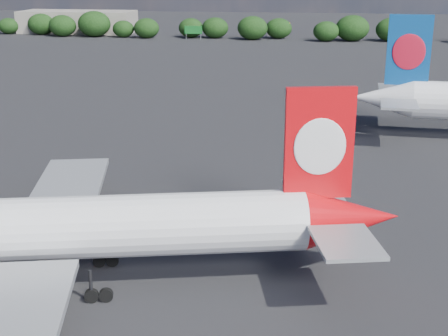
# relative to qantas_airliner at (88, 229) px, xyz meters

# --- Properties ---
(ground) EXTENTS (500.00, 500.00, 0.00)m
(ground) POSITION_rel_qantas_airliner_xyz_m (-6.41, 54.29, -4.68)
(ground) COLOR black
(ground) RESTS_ON ground
(qantas_airliner) EXTENTS (46.71, 44.69, 15.36)m
(qantas_airliner) POSITION_rel_qantas_airliner_xyz_m (0.00, 0.00, 0.00)
(qantas_airliner) COLOR white
(qantas_airliner) RESTS_ON ground
(terminal_building) EXTENTS (42.00, 16.00, 8.00)m
(terminal_building) POSITION_rel_qantas_airliner_xyz_m (-71.41, 186.29, -0.68)
(terminal_building) COLOR gray
(terminal_building) RESTS_ON ground
(highway_sign) EXTENTS (6.00, 0.30, 4.50)m
(highway_sign) POSITION_rel_qantas_airliner_xyz_m (-24.41, 170.29, -1.55)
(highway_sign) COLOR #136221
(highway_sign) RESTS_ON ground
(billboard_yellow) EXTENTS (5.00, 0.30, 5.50)m
(billboard_yellow) POSITION_rel_qantas_airliner_xyz_m (5.59, 176.29, -0.81)
(billboard_yellow) COLOR #F4AB15
(billboard_yellow) RESTS_ON ground
(horizon_treeline) EXTENTS (201.44, 14.88, 9.26)m
(horizon_treeline) POSITION_rel_qantas_airliner_xyz_m (7.03, 173.63, -0.83)
(horizon_treeline) COLOR black
(horizon_treeline) RESTS_ON ground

